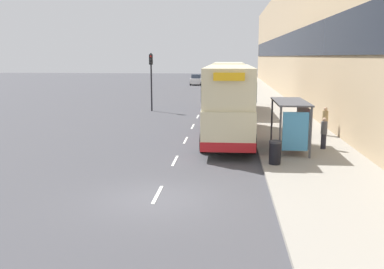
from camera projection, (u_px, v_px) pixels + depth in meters
ground_plane at (155, 199)px, 14.69m from camera, size 220.00×220.00×0.00m
pavement at (262, 96)px, 51.87m from camera, size 5.00×93.00×0.14m
terrace_facade at (298, 39)px, 50.32m from camera, size 3.10×93.00×13.64m
lane_mark_0 at (158, 194)px, 15.19m from camera, size 0.12×2.00×0.01m
lane_mark_1 at (175, 161)px, 20.10m from camera, size 0.12×2.00×0.01m
lane_mark_2 at (186, 140)px, 25.02m from camera, size 0.12×2.00×0.01m
lane_mark_3 at (193, 126)px, 29.94m from camera, size 0.12×2.00×0.01m
lane_mark_4 at (198, 117)px, 34.85m from camera, size 0.12×2.00×0.01m
lane_mark_5 at (202, 109)px, 39.77m from camera, size 0.12×2.00×0.01m
bus_shelter at (294, 116)px, 21.40m from camera, size 1.60×4.20×2.48m
double_decker_bus_near at (229, 101)px, 24.84m from camera, size 2.85×11.40×4.30m
double_decker_bus_ahead at (228, 86)px, 37.37m from camera, size 2.85×10.05×4.30m
car_0 at (231, 79)px, 75.93m from camera, size 1.98×4.41×1.69m
car_1 at (196, 80)px, 73.35m from camera, size 1.96×3.85×1.82m
pedestrian_at_shelter at (324, 133)px, 21.93m from camera, size 0.32×0.32×1.63m
pedestrian_1 at (325, 121)px, 25.68m from camera, size 0.34×0.34×1.72m
litter_bin at (275, 152)px, 18.86m from camera, size 0.55×0.55×1.05m
traffic_light_far_kerb at (151, 72)px, 37.86m from camera, size 0.30×0.32×5.12m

